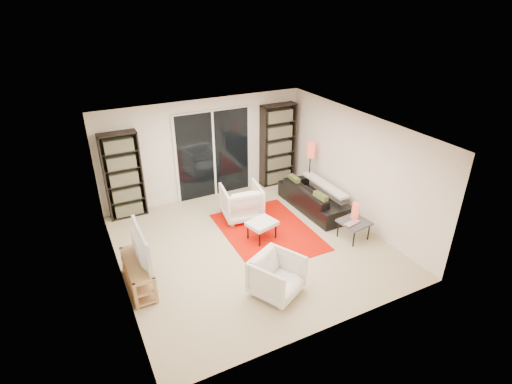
# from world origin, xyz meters

# --- Properties ---
(floor) EXTENTS (5.00, 5.00, 0.00)m
(floor) POSITION_xyz_m (0.00, 0.00, 0.00)
(floor) COLOR tan
(floor) RESTS_ON ground
(wall_back) EXTENTS (5.00, 0.02, 2.40)m
(wall_back) POSITION_xyz_m (0.00, 2.50, 1.20)
(wall_back) COLOR #EFE4D0
(wall_back) RESTS_ON ground
(wall_front) EXTENTS (5.00, 0.02, 2.40)m
(wall_front) POSITION_xyz_m (0.00, -2.50, 1.20)
(wall_front) COLOR #EFE4D0
(wall_front) RESTS_ON ground
(wall_left) EXTENTS (0.02, 5.00, 2.40)m
(wall_left) POSITION_xyz_m (-2.50, 0.00, 1.20)
(wall_left) COLOR #EFE4D0
(wall_left) RESTS_ON ground
(wall_right) EXTENTS (0.02, 5.00, 2.40)m
(wall_right) POSITION_xyz_m (2.50, 0.00, 1.20)
(wall_right) COLOR #EFE4D0
(wall_right) RESTS_ON ground
(ceiling) EXTENTS (5.00, 5.00, 0.02)m
(ceiling) POSITION_xyz_m (0.00, 0.00, 2.40)
(ceiling) COLOR white
(ceiling) RESTS_ON wall_back
(sliding_door) EXTENTS (1.92, 0.08, 2.16)m
(sliding_door) POSITION_xyz_m (0.20, 2.46, 1.05)
(sliding_door) COLOR white
(sliding_door) RESTS_ON ground
(bookshelf_left) EXTENTS (0.80, 0.30, 1.95)m
(bookshelf_left) POSITION_xyz_m (-1.95, 2.33, 0.98)
(bookshelf_left) COLOR black
(bookshelf_left) RESTS_ON ground
(bookshelf_right) EXTENTS (0.90, 0.30, 2.10)m
(bookshelf_right) POSITION_xyz_m (1.90, 2.33, 1.05)
(bookshelf_right) COLOR black
(bookshelf_right) RESTS_ON ground
(tv_stand) EXTENTS (0.37, 1.17, 0.50)m
(tv_stand) POSITION_xyz_m (-2.27, -0.24, 0.26)
(tv_stand) COLOR tan
(tv_stand) RESTS_ON floor
(tv) EXTENTS (0.15, 1.06, 0.61)m
(tv) POSITION_xyz_m (-2.25, -0.24, 0.81)
(tv) COLOR black
(tv) RESTS_ON tv_stand
(rug) EXTENTS (1.79, 2.40, 0.01)m
(rug) POSITION_xyz_m (0.52, 0.29, 0.01)
(rug) COLOR red
(rug) RESTS_ON floor
(sofa) EXTENTS (0.82, 1.98, 0.57)m
(sofa) POSITION_xyz_m (1.96, 0.70, 0.29)
(sofa) COLOR black
(sofa) RESTS_ON floor
(armchair_back) EXTENTS (0.94, 0.96, 0.77)m
(armchair_back) POSITION_xyz_m (0.29, 1.10, 0.38)
(armchair_back) COLOR white
(armchair_back) RESTS_ON floor
(armchair_front) EXTENTS (1.01, 1.02, 0.70)m
(armchair_front) POSITION_xyz_m (-0.25, -1.46, 0.35)
(armchair_front) COLOR white
(armchair_front) RESTS_ON floor
(ottoman) EXTENTS (0.65, 0.58, 0.40)m
(ottoman) POSITION_xyz_m (0.29, 0.12, 0.34)
(ottoman) COLOR white
(ottoman) RESTS_ON floor
(side_table) EXTENTS (0.61, 0.61, 0.40)m
(side_table) POSITION_xyz_m (1.97, -0.71, 0.36)
(side_table) COLOR #414146
(side_table) RESTS_ON floor
(laptop) EXTENTS (0.40, 0.30, 0.03)m
(laptop) POSITION_xyz_m (1.88, -0.81, 0.41)
(laptop) COLOR silver
(laptop) RESTS_ON side_table
(table_lamp) EXTENTS (0.14, 0.14, 0.33)m
(table_lamp) POSITION_xyz_m (2.07, -0.59, 0.56)
(table_lamp) COLOR #D7452D
(table_lamp) RESTS_ON side_table
(floor_lamp) EXTENTS (0.21, 0.21, 1.37)m
(floor_lamp) POSITION_xyz_m (2.26, 1.37, 1.04)
(floor_lamp) COLOR black
(floor_lamp) RESTS_ON floor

